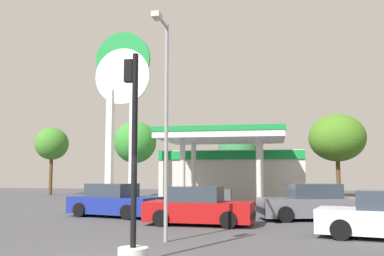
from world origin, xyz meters
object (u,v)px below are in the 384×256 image
object	(u,v)px
tree_0	(52,144)
tree_2	(237,154)
traffic_signal_0	(133,202)
tree_3	(337,138)
station_pole_sign	(122,95)
car_0	(114,202)
corner_streetlamp	(165,107)
tree_1	(135,142)
car_4	(311,203)
car_3	(199,207)

from	to	relation	value
tree_0	tree_2	world-z (taller)	tree_0
traffic_signal_0	tree_3	world-z (taller)	tree_3
station_pole_sign	tree_0	world-z (taller)	station_pole_sign
tree_3	station_pole_sign	bearing A→B (deg)	-143.23
car_0	corner_streetlamp	size ratio (longest dim) A/B	0.69
tree_1	tree_3	world-z (taller)	tree_3
tree_1	station_pole_sign	bearing A→B (deg)	-76.79
car_0	station_pole_sign	bearing A→B (deg)	107.75
car_0	tree_0	world-z (taller)	tree_0
car_4	tree_0	size ratio (longest dim) A/B	0.76
car_0	tree_0	distance (m)	22.47
car_0	traffic_signal_0	size ratio (longest dim) A/B	0.94
tree_0	car_0	bearing A→B (deg)	-53.51
corner_streetlamp	car_3	bearing A→B (deg)	86.88
tree_0	corner_streetlamp	world-z (taller)	corner_streetlamp
traffic_signal_0	tree_3	distance (m)	29.95
car_0	tree_2	bearing A→B (deg)	75.98
station_pole_sign	tree_2	world-z (taller)	station_pole_sign
car_3	car_0	bearing A→B (deg)	151.26
tree_0	corner_streetlamp	size ratio (longest dim) A/B	0.92
car_0	tree_1	size ratio (longest dim) A/B	0.71
traffic_signal_0	tree_2	world-z (taller)	tree_2
station_pole_sign	tree_1	xyz separation A→B (m)	(-2.27, 9.66, -2.48)
car_4	traffic_signal_0	world-z (taller)	traffic_signal_0
traffic_signal_0	tree_0	world-z (taller)	tree_0
station_pole_sign	tree_0	size ratio (longest dim) A/B	1.82
car_3	traffic_signal_0	distance (m)	7.63
tree_3	corner_streetlamp	distance (m)	26.95
tree_1	car_4	bearing A→B (deg)	-50.08
station_pole_sign	tree_2	xyz separation A→B (m)	(6.69, 10.71, -3.52)
tree_2	corner_streetlamp	world-z (taller)	corner_streetlamp
car_3	car_4	xyz separation A→B (m)	(4.63, 2.79, 0.03)
tree_3	corner_streetlamp	world-z (taller)	tree_3
tree_1	car_0	bearing A→B (deg)	-74.85
car_0	traffic_signal_0	xyz separation A→B (m)	(4.35, -10.12, 0.70)
tree_1	traffic_signal_0	bearing A→B (deg)	-71.70
car_0	traffic_signal_0	bearing A→B (deg)	-66.75
traffic_signal_0	tree_0	distance (m)	33.09
car_3	station_pole_sign	bearing A→B (deg)	125.65
car_4	corner_streetlamp	bearing A→B (deg)	-123.24
car_4	tree_1	distance (m)	21.83
tree_3	tree_0	bearing A→B (deg)	-178.69
traffic_signal_0	tree_1	size ratio (longest dim) A/B	0.76
traffic_signal_0	tree_0	xyz separation A→B (m)	(-17.49, 27.89, 3.38)
car_0	tree_3	size ratio (longest dim) A/B	0.67
tree_0	corner_streetlamp	bearing A→B (deg)	-54.95
car_4	car_3	bearing A→B (deg)	-148.90
traffic_signal_0	tree_2	bearing A→B (deg)	89.82
station_pole_sign	car_4	size ratio (longest dim) A/B	2.38
car_0	corner_streetlamp	distance (m)	9.08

